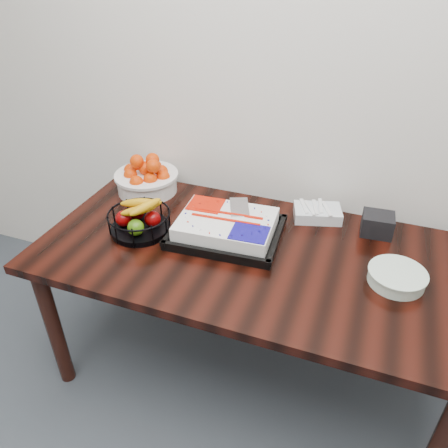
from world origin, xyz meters
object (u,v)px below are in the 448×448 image
(cake_tray, at_px, (226,227))
(napkin_box, at_px, (377,224))
(tangerine_bowl, at_px, (146,176))
(fruit_basket, at_px, (139,220))
(table, at_px, (250,266))
(plate_stack, at_px, (397,277))

(cake_tray, height_order, napkin_box, cake_tray)
(cake_tray, xyz_separation_m, tangerine_bowl, (-0.52, 0.24, 0.04))
(tangerine_bowl, xyz_separation_m, fruit_basket, (0.15, -0.34, -0.03))
(table, relative_size, tangerine_bowl, 5.57)
(table, bearing_deg, plate_stack, -0.20)
(plate_stack, distance_m, napkin_box, 0.33)
(plate_stack, bearing_deg, fruit_basket, -178.28)
(tangerine_bowl, distance_m, fruit_basket, 0.37)
(fruit_basket, bearing_deg, napkin_box, 19.60)
(plate_stack, bearing_deg, table, 179.80)
(tangerine_bowl, xyz_separation_m, napkin_box, (1.14, 0.01, -0.04))
(fruit_basket, height_order, plate_stack, fruit_basket)
(fruit_basket, bearing_deg, tangerine_bowl, 113.83)
(tangerine_bowl, bearing_deg, plate_stack, -13.92)
(cake_tray, bearing_deg, napkin_box, 22.18)
(table, xyz_separation_m, napkin_box, (0.48, 0.32, 0.13))
(cake_tray, xyz_separation_m, napkin_box, (0.62, 0.25, 0.00))
(plate_stack, height_order, napkin_box, napkin_box)
(cake_tray, xyz_separation_m, plate_stack, (0.71, -0.07, -0.02))
(tangerine_bowl, relative_size, plate_stack, 1.47)
(napkin_box, bearing_deg, plate_stack, -73.00)
(tangerine_bowl, distance_m, napkin_box, 1.14)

